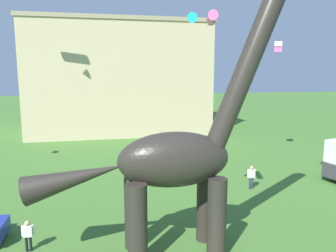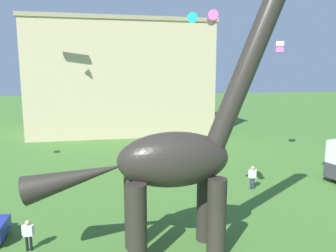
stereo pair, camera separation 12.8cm
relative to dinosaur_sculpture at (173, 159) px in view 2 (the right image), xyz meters
name	(u,v)px [view 2 (the right image)]	position (x,y,z in m)	size (l,w,h in m)	color
dinosaur_sculpture	(173,159)	(0.00, 0.00, 0.00)	(11.76, 2.49, 12.30)	#2D2823
person_near_flyer	(252,175)	(7.37, 7.03, -3.42)	(0.64, 0.28, 1.70)	#2D3347
person_photographer	(28,232)	(-6.57, 1.44, -3.53)	(0.56, 0.25, 1.51)	black
kite_mid_right	(280,47)	(12.90, 13.86, 6.15)	(0.89, 0.89, 0.95)	white
kite_apex	(208,18)	(2.05, 1.60, 6.38)	(1.66, 1.77, 0.50)	pink
background_building_block	(121,78)	(-0.33, 34.03, 3.13)	(24.37, 14.07, 15.14)	#CCB78E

